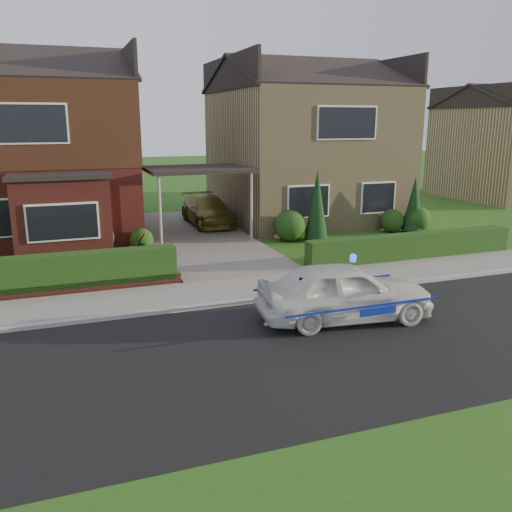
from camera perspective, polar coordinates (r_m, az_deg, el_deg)
name	(u,v)px	position (r m, az deg, el deg)	size (l,w,h in m)	color
ground	(328,346)	(11.39, 7.63, -9.36)	(120.00, 120.00, 0.00)	#1C4512
road	(328,346)	(11.39, 7.63, -9.36)	(60.00, 6.00, 0.02)	black
kerb	(274,298)	(13.95, 1.87, -4.49)	(60.00, 0.16, 0.12)	#9E9993
sidewalk	(260,287)	(14.89, 0.38, -3.32)	(60.00, 2.00, 0.10)	slate
driveway	(199,237)	(21.28, -6.07, 1.98)	(3.80, 12.00, 0.12)	#666059
house_left	(32,139)	(23.15, -22.47, 11.36)	(7.50, 9.53, 7.25)	maroon
house_right	(303,139)	(25.59, 5.02, 12.19)	(7.50, 8.06, 7.25)	#9E8B61
carport_link	(197,170)	(20.85, -6.22, 8.95)	(3.80, 3.00, 2.77)	black
dwarf_wall	(34,292)	(15.18, -22.36, -3.56)	(7.70, 0.25, 0.36)	maroon
hedge_left	(35,297)	(15.38, -22.28, -4.03)	(7.50, 0.55, 0.90)	#123711
hedge_right	(411,260)	(18.65, 15.96, -0.43)	(7.50, 0.55, 0.80)	#123711
shrub_left_mid	(94,238)	(18.94, -16.67, 1.80)	(1.32, 1.32, 1.32)	#123711
shrub_left_near	(141,240)	(19.43, -11.98, 1.66)	(0.84, 0.84, 0.84)	#123711
shrub_right_near	(290,226)	(20.69, 3.62, 3.21)	(1.20, 1.20, 1.20)	#123711
shrub_right_mid	(392,221)	(22.99, 14.12, 3.61)	(0.96, 0.96, 0.96)	#123711
shrub_right_far	(417,219)	(23.31, 16.58, 3.74)	(1.08, 1.08, 1.08)	#123711
conifer_a	(317,207)	(20.81, 6.41, 5.17)	(0.90, 0.90, 2.60)	black
conifer_b	(414,206)	(23.11, 16.28, 5.08)	(0.90, 0.90, 2.20)	black
neighbour_right	(509,153)	(35.51, 25.12, 9.75)	(6.50, 7.00, 5.20)	#9E8B61
police_car	(344,292)	(12.59, 9.29, -3.78)	(3.69, 4.17, 1.53)	silver
driveway_car	(208,210)	(23.57, -5.09, 4.83)	(1.68, 4.14, 1.20)	brown
potted_plant_a	(74,273)	(15.76, -18.62, -1.66)	(0.45, 0.30, 0.85)	gray
potted_plant_b	(141,244)	(18.83, -12.01, 1.25)	(0.37, 0.45, 0.83)	gray
potted_plant_c	(136,259)	(16.79, -12.55, -0.36)	(0.46, 0.46, 0.82)	gray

